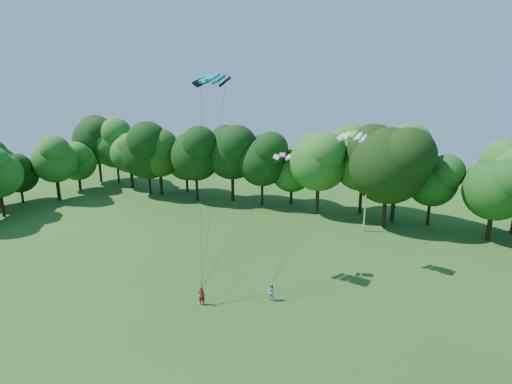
% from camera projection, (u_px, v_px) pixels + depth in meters
% --- Properties ---
extents(ground, '(160.00, 160.00, 0.00)m').
position_uv_depth(ground, '(175.00, 382.00, 23.76)').
color(ground, '#264F15').
rests_on(ground, ground).
extents(utility_pole, '(1.55, 0.34, 7.78)m').
position_uv_depth(utility_pole, '(366.00, 200.00, 48.11)').
color(utility_pole, '#A9A8A0').
rests_on(utility_pole, ground).
extents(kite_flyer_left, '(0.65, 0.52, 1.57)m').
position_uv_depth(kite_flyer_left, '(202.00, 296.00, 32.18)').
color(kite_flyer_left, maroon).
rests_on(kite_flyer_left, ground).
extents(kite_flyer_right, '(0.80, 0.65, 1.52)m').
position_uv_depth(kite_flyer_right, '(271.00, 291.00, 32.93)').
color(kite_flyer_right, '#AEC4F2').
rests_on(kite_flyer_right, ground).
extents(kite_teal, '(3.29, 1.70, 0.72)m').
position_uv_depth(kite_teal, '(213.00, 77.00, 33.33)').
color(kite_teal, '#0595A7').
rests_on(kite_teal, ground).
extents(kite_green, '(2.84, 1.75, 0.63)m').
position_uv_depth(kite_green, '(353.00, 134.00, 36.21)').
color(kite_green, '#2ADA20').
rests_on(kite_green, ground).
extents(kite_pink, '(1.73, 1.15, 0.32)m').
position_uv_depth(kite_pink, '(282.00, 155.00, 35.49)').
color(kite_pink, '#FF46A9').
rests_on(kite_pink, ground).
extents(tree_back_west, '(8.15, 8.15, 11.85)m').
position_uv_depth(tree_back_west, '(159.00, 150.00, 64.22)').
color(tree_back_west, '#301E13').
rests_on(tree_back_west, ground).
extents(tree_back_center, '(10.39, 10.39, 15.12)m').
position_uv_depth(tree_back_center, '(389.00, 153.00, 48.46)').
color(tree_back_center, '#342214').
rests_on(tree_back_center, ground).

